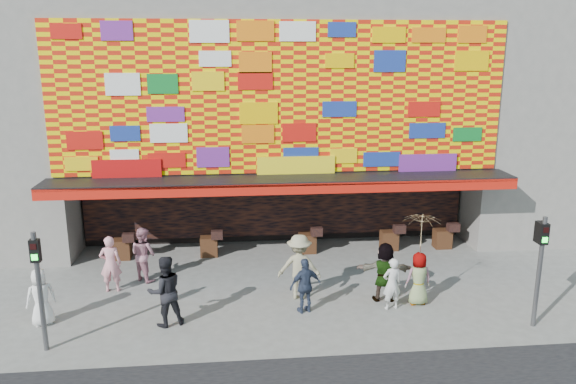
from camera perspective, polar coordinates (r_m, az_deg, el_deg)
name	(u,v)px	position (r m, az deg, el deg)	size (l,w,h in m)	color
ground	(294,311)	(16.01, 0.56, -11.95)	(90.00, 90.00, 0.00)	slate
shop_building	(272,98)	(22.59, -1.68, 9.57)	(15.20, 9.40, 10.00)	gray
signal_left	(38,278)	(14.55, -24.02, -8.02)	(0.22, 0.20, 3.00)	#59595B
signal_right	(541,259)	(15.84, 24.27, -6.27)	(0.22, 0.20, 3.00)	#59595B
ped_a	(41,297)	(16.31, -23.81, -9.73)	(0.76, 0.49, 1.56)	white
ped_b	(111,264)	(17.69, -17.58, -6.97)	(0.63, 0.42, 1.74)	pink
ped_c	(165,291)	(15.21, -12.37, -9.80)	(0.93, 0.73, 1.92)	black
ped_d	(299,267)	(16.40, 1.15, -7.59)	(1.25, 0.72, 1.93)	tan
ped_e	(305,286)	(15.63, 1.77, -9.48)	(0.92, 0.38, 1.57)	#2D374E
ped_f	(385,272)	(16.52, 9.81, -8.00)	(1.62, 0.52, 1.74)	gray
ped_g	(419,279)	(16.51, 13.12, -8.57)	(0.75, 0.49, 1.54)	gray
ped_h	(392,284)	(16.08, 10.51, -9.15)	(0.55, 0.36, 1.50)	silver
ped_i	(143,254)	(18.24, -14.49, -6.12)	(0.84, 0.65, 1.73)	#BE7A8C
parasol	(421,231)	(16.03, 13.41, -3.90)	(1.35, 1.36, 1.92)	beige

